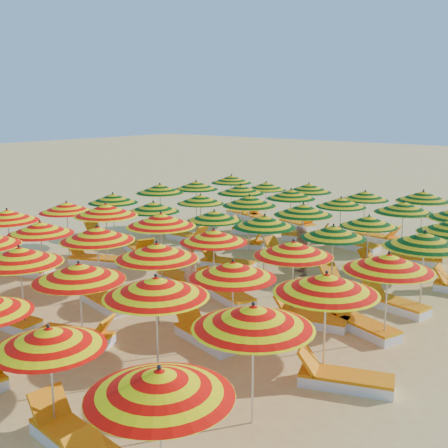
{
  "coord_description": "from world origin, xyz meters",
  "views": [
    {
      "loc": [
        10.18,
        -12.22,
        5.08
      ],
      "look_at": [
        0.0,
        0.5,
        1.6
      ],
      "focal_mm": 45.0,
      "sensor_mm": 36.0,
      "label": 1
    }
  ],
  "objects_px": {
    "lounger_9": "(206,336)",
    "lounger_23": "(241,243)",
    "umbrella_14": "(97,234)",
    "umbrella_28": "(333,232)",
    "umbrella_21": "(214,236)",
    "lounger_2": "(72,438)",
    "lounger_15": "(363,325)",
    "lounger_25": "(385,269)",
    "umbrella_12": "(7,216)",
    "umbrella_30": "(160,189)",
    "lounger_18": "(227,263)",
    "lounger_27": "(253,230)",
    "umbrella_36": "(196,185)",
    "lounger_12": "(183,279)",
    "lounger_28": "(306,237)",
    "umbrella_24": "(113,198)",
    "lounger_10": "(344,379)",
    "umbrella_17": "(326,284)",
    "umbrella_46": "(423,196)",
    "lounger_32": "(255,217)",
    "umbrella_25": "(153,207)",
    "beachgoer_b": "(301,251)",
    "lounger_11": "(95,260)",
    "umbrella_26": "(214,216)",
    "lounger_24": "(287,255)",
    "umbrella_16": "(233,270)",
    "lounger_8": "(107,302)",
    "umbrella_29": "(425,240)",
    "umbrella_27": "(264,221)",
    "umbrella_20": "(161,220)",
    "umbrella_13": "(40,228)",
    "lounger_5": "(7,320)",
    "umbrella_39": "(341,202)",
    "umbrella_45": "(365,195)",
    "umbrella_18": "(67,207)",
    "umbrella_43": "(266,186)",
    "umbrella_40": "(404,207)",
    "lounger_14": "(310,319)",
    "umbrella_9": "(79,272)",
    "umbrella_42": "(231,179)",
    "lounger_7": "(28,269)",
    "umbrella_4": "(49,338)",
    "lounger_34": "(377,237)",
    "umbrella_10": "(156,287)",
    "umbrella_34": "(369,221)",
    "umbrella_32": "(249,201)",
    "lounger_6": "(77,337)",
    "umbrella_33": "(303,210)",
    "lounger_19": "(347,289)",
    "umbrella_23": "(389,262)",
    "umbrella_8": "(19,255)",
    "lounger_29": "(355,245)",
    "beachgoer_a": "(191,266)",
    "lounger_13": "(229,295)"
  },
  "relations": [
    {
      "from": "lounger_2",
      "to": "lounger_15",
      "type": "xyz_separation_m",
      "value": [
        1.51,
        6.85,
        0.0
      ]
    },
    {
      "from": "lounger_27",
      "to": "lounger_32",
      "type": "bearing_deg",
      "value": -80.87
    },
    {
      "from": "umbrella_9",
      "to": "lounger_27",
      "type": "distance_m",
      "value": 11.88
    },
    {
      "from": "umbrella_14",
      "to": "umbrella_28",
      "type": "xyz_separation_m",
      "value": [
        4.36,
        4.59,
        -0.14
      ]
    },
    {
      "from": "lounger_11",
      "to": "umbrella_21",
      "type": "bearing_deg",
      "value": 156.28
    },
    {
      "from": "umbrella_30",
      "to": "lounger_13",
      "type": "xyz_separation_m",
      "value": [
        7.09,
        -4.57,
        -1.65
      ]
    },
    {
      "from": "lounger_18",
      "to": "lounger_27",
      "type": "distance_m",
      "value": 4.93
    },
    {
      "from": "umbrella_29",
      "to": "umbrella_45",
      "type": "height_order",
      "value": "umbrella_29"
    },
    {
      "from": "umbrella_27",
      "to": "lounger_19",
      "type": "relative_size",
      "value": 1.07
    },
    {
      "from": "lounger_12",
      "to": "lounger_28",
      "type": "xyz_separation_m",
      "value": [
        0.02,
        6.85,
        0.0
      ]
    },
    {
      "from": "umbrella_16",
      "to": "lounger_8",
      "type": "bearing_deg",
      "value": -177.72
    },
    {
      "from": "umbrella_28",
      "to": "lounger_10",
      "type": "height_order",
      "value": "umbrella_28"
    },
    {
      "from": "umbrella_4",
      "to": "lounger_6",
      "type": "height_order",
      "value": "umbrella_4"
    },
    {
      "from": "umbrella_36",
      "to": "lounger_25",
      "type": "xyz_separation_m",
      "value": [
        9.14,
        -1.65,
        -1.59
      ]
    },
    {
      "from": "umbrella_27",
      "to": "umbrella_20",
      "type": "bearing_deg",
      "value": -131.72
    },
    {
      "from": "umbrella_10",
      "to": "lounger_28",
      "type": "height_order",
      "value": "umbrella_10"
    },
    {
      "from": "umbrella_25",
      "to": "umbrella_40",
      "type": "bearing_deg",
      "value": 33.73
    },
    {
      "from": "umbrella_33",
      "to": "lounger_14",
      "type": "relative_size",
      "value": 1.16
    },
    {
      "from": "umbrella_18",
      "to": "lounger_23",
      "type": "bearing_deg",
      "value": 50.35
    },
    {
      "from": "umbrella_26",
      "to": "lounger_24",
      "type": "bearing_deg",
      "value": 52.94
    },
    {
      "from": "umbrella_24",
      "to": "lounger_10",
      "type": "bearing_deg",
      "value": -21.35
    },
    {
      "from": "umbrella_12",
      "to": "umbrella_45",
      "type": "bearing_deg",
      "value": 59.03
    },
    {
      "from": "umbrella_30",
      "to": "lounger_18",
      "type": "xyz_separation_m",
      "value": [
        5.17,
        -2.24,
        -1.65
      ]
    },
    {
      "from": "lounger_11",
      "to": "lounger_12",
      "type": "xyz_separation_m",
      "value": [
        3.66,
        0.25,
        0.0
      ]
    },
    {
      "from": "umbrella_28",
      "to": "umbrella_27",
      "type": "bearing_deg",
      "value": -174.2
    },
    {
      "from": "lounger_24",
      "to": "lounger_29",
      "type": "xyz_separation_m",
      "value": [
        1.1,
        2.78,
        0.0
      ]
    },
    {
      "from": "umbrella_29",
      "to": "umbrella_4",
      "type": "bearing_deg",
      "value": -106.4
    },
    {
      "from": "umbrella_21",
      "to": "umbrella_28",
      "type": "relative_size",
      "value": 0.89
    },
    {
      "from": "lounger_32",
      "to": "umbrella_25",
      "type": "bearing_deg",
      "value": 114.15
    },
    {
      "from": "umbrella_14",
      "to": "beachgoer_b",
      "type": "distance_m",
      "value": 6.13
    },
    {
      "from": "umbrella_28",
      "to": "umbrella_39",
      "type": "relative_size",
      "value": 1.02
    },
    {
      "from": "umbrella_4",
      "to": "umbrella_23",
      "type": "xyz_separation_m",
      "value": [
        2.61,
        6.58,
        0.18
      ]
    },
    {
      "from": "umbrella_12",
      "to": "umbrella_46",
      "type": "height_order",
      "value": "umbrella_46"
    },
    {
      "from": "lounger_25",
      "to": "umbrella_12",
      "type": "bearing_deg",
      "value": 42.51
    },
    {
      "from": "lounger_28",
      "to": "umbrella_4",
      "type": "bearing_deg",
      "value": -95.62
    },
    {
      "from": "umbrella_43",
      "to": "umbrella_40",
      "type": "bearing_deg",
      "value": -17.02
    },
    {
      "from": "umbrella_30",
      "to": "umbrella_18",
      "type": "bearing_deg",
      "value": -88.47
    },
    {
      "from": "lounger_14",
      "to": "umbrella_43",
      "type": "bearing_deg",
      "value": -63.1
    },
    {
      "from": "umbrella_29",
      "to": "umbrella_36",
      "type": "relative_size",
      "value": 1.01
    },
    {
      "from": "umbrella_8",
      "to": "lounger_27",
      "type": "xyz_separation_m",
      "value": [
        -1.72,
        11.29,
        -1.65
      ]
    },
    {
      "from": "lounger_23",
      "to": "umbrella_34",
      "type": "bearing_deg",
      "value": -22.06
    },
    {
      "from": "lounger_9",
      "to": "lounger_12",
      "type": "height_order",
      "value": "same"
    },
    {
      "from": "umbrella_13",
      "to": "lounger_5",
      "type": "distance_m",
      "value": 3.3
    },
    {
      "from": "umbrella_17",
      "to": "umbrella_36",
      "type": "xyz_separation_m",
      "value": [
        -10.88,
        8.69,
        -0.1
      ]
    },
    {
      "from": "umbrella_32",
      "to": "umbrella_28",
      "type": "bearing_deg",
      "value": -25.11
    },
    {
      "from": "umbrella_32",
      "to": "beachgoer_a",
      "type": "xyz_separation_m",
      "value": [
        1.49,
        -4.71,
        -1.0
      ]
    },
    {
      "from": "umbrella_42",
      "to": "lounger_7",
      "type": "relative_size",
      "value": 1.2
    },
    {
      "from": "lounger_9",
      "to": "lounger_23",
      "type": "distance_m",
      "value": 8.35
    },
    {
      "from": "umbrella_17",
      "to": "lounger_12",
      "type": "relative_size",
      "value": 1.16
    },
    {
      "from": "lounger_34",
      "to": "lounger_15",
      "type": "bearing_deg",
      "value": -63.17
    }
  ]
}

